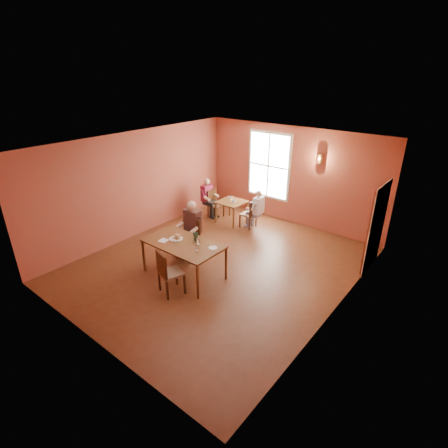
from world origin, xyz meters
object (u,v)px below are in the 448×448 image
Objects in this scene: main_table at (184,259)px; diner_maroon at (215,199)px; chair_diner_main at (188,240)px; diner_white at (249,209)px; chair_diner_white at (248,214)px; diner_main at (187,234)px; chair_diner_maroon at (216,204)px; chair_empty at (171,272)px; second_table at (231,212)px.

main_table is 3.63m from diner_maroon.
diner_white is at bearing -92.90° from chair_diner_main.
main_table is 1.55× the size of diner_white.
chair_diner_white is (-0.40, 3.19, 0.02)m from main_table.
diner_maroon reaches higher than chair_diner_main.
chair_diner_main is at bearing -90.00° from diner_main.
diner_main reaches higher than chair_diner_white.
chair_diner_maroon is (-1.20, 2.57, -0.26)m from diner_main.
chair_empty is (0.77, -1.28, -0.20)m from diner_main.
second_table is 0.66m from chair_diner_maroon.
chair_diner_maroon is (-0.65, 0.00, 0.10)m from second_table.
chair_diner_maroon is (-1.98, 3.85, -0.06)m from chair_empty.
diner_maroon is (-2.01, 3.85, 0.10)m from chair_empty.
diner_main is at bearing 177.13° from diner_white.
chair_diner_maroon is at bearing -64.69° from chair_diner_main.
diner_main reaches higher than diner_maroon.
diner_maroon is at bearing 180.00° from second_table.
chair_empty is 1.14× the size of chair_diner_maroon.
chair_empty is 0.87× the size of diner_white.
diner_main is at bearing 90.00° from chair_diner_main.
second_table is at bearing 90.00° from diner_white.
chair_diner_maroon is at bearing 135.35° from chair_empty.
diner_maroon is (-0.68, 0.00, 0.27)m from second_table.
diner_main is 1.51m from chair_empty.
chair_diner_main is at bearing 127.57° from main_table.
chair_diner_maroon is at bearing -64.95° from diner_main.
main_table reaches higher than second_table.
chair_diner_main is 0.86× the size of diner_maroon.
second_table is at bearing 90.00° from chair_diner_maroon.
second_table is 0.66× the size of diner_white.
main_table is at bearing -173.36° from diner_white.
second_table is at bearing 108.24° from main_table.
chair_diner_maroon is 0.73× the size of diner_maroon.
chair_diner_main is at bearing 177.10° from diner_white.
diner_maroon is (-1.23, 2.54, 0.09)m from chair_diner_main.
diner_white is (0.03, 0.00, 0.15)m from chair_diner_white.
chair_diner_main is 1.03× the size of chair_empty.
main_table is 0.83m from chair_diner_main.
diner_maroon reaches higher than chair_diner_maroon.
chair_empty reaches higher than main_table.
main_table is 3.62m from chair_diner_maroon.
diner_white is at bearing -92.87° from diner_main.
chair_diner_maroon is at bearing 118.07° from main_table.
chair_empty is (0.27, -0.66, 0.08)m from main_table.
main_table is at bearing 28.49° from diner_maroon.
main_table is 1.30× the size of diner_main.
second_table is (-1.05, 3.19, -0.08)m from main_table.
main_table is 0.84m from diner_main.
chair_diner_white is at bearing 90.00° from chair_diner_maroon.
chair_empty is (0.77, -1.31, -0.02)m from chair_diner_main.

